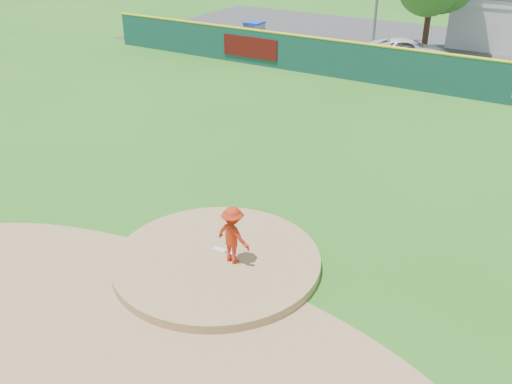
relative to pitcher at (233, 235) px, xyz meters
The scene contains 10 objects.
ground 1.14m from the pitcher, behind, with size 120.00×120.00×0.00m, color #286B19.
pitchers_mound 1.14m from the pitcher, behind, with size 5.50×5.50×0.50m, color #9E774C.
pitching_rubber 0.93m from the pitcher, 155.51° to the left, with size 0.60×0.15×0.04m, color white.
infield_dirt_arc 3.28m from the pitcher, 98.81° to the right, with size 15.40×15.40×0.01m, color #9E774C.
parking_lot 26.94m from the pitcher, 91.02° to the left, with size 44.00×16.00×0.02m, color #38383A.
pitcher is the anchor object (origin of this frame).
van 23.26m from the pitcher, 97.11° to the left, with size 2.24×4.86×1.35m, color white.
fence_banners 18.01m from the pitcher, 97.97° to the left, with size 19.80×0.04×1.20m.
playground_slide 24.75m from the pitcher, 120.38° to the left, with size 1.09×3.07×1.69m.
outfield_fence 17.92m from the pitcher, 91.53° to the left, with size 40.00×0.14×2.07m.
Camera 1 is at (7.44, -10.20, 8.67)m, focal length 40.00 mm.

